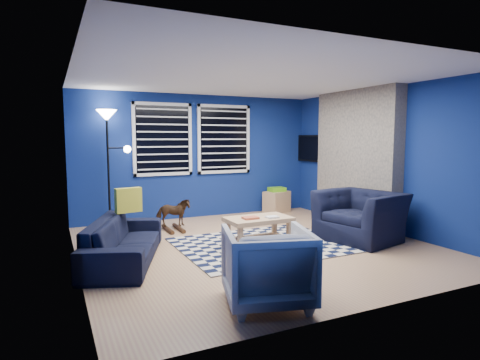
{
  "coord_description": "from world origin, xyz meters",
  "views": [
    {
      "loc": [
        -2.76,
        -5.27,
        1.63
      ],
      "look_at": [
        -0.11,
        0.3,
        0.98
      ],
      "focal_mm": 30.0,
      "sensor_mm": 36.0,
      "label": 1
    }
  ],
  "objects_px": {
    "armchair_big": "(360,216)",
    "rocking_horse": "(173,213)",
    "tv": "(312,148)",
    "armchair_bent": "(267,266)",
    "cabinet": "(277,201)",
    "sofa": "(124,240)",
    "coffee_table": "(258,226)",
    "floor_lamp": "(109,131)"
  },
  "relations": [
    {
      "from": "sofa",
      "to": "floor_lamp",
      "type": "bearing_deg",
      "value": 17.13
    },
    {
      "from": "sofa",
      "to": "rocking_horse",
      "type": "relative_size",
      "value": 3.29
    },
    {
      "from": "rocking_horse",
      "to": "coffee_table",
      "type": "height_order",
      "value": "rocking_horse"
    },
    {
      "from": "sofa",
      "to": "rocking_horse",
      "type": "bearing_deg",
      "value": -16.06
    },
    {
      "from": "armchair_big",
      "to": "cabinet",
      "type": "height_order",
      "value": "armchair_big"
    },
    {
      "from": "cabinet",
      "to": "tv",
      "type": "bearing_deg",
      "value": -39.64
    },
    {
      "from": "rocking_horse",
      "to": "coffee_table",
      "type": "distance_m",
      "value": 1.82
    },
    {
      "from": "coffee_table",
      "to": "floor_lamp",
      "type": "relative_size",
      "value": 0.45
    },
    {
      "from": "armchair_bent",
      "to": "armchair_big",
      "type": "bearing_deg",
      "value": -132.72
    },
    {
      "from": "armchair_big",
      "to": "coffee_table",
      "type": "distance_m",
      "value": 1.7
    },
    {
      "from": "armchair_big",
      "to": "rocking_horse",
      "type": "relative_size",
      "value": 2.04
    },
    {
      "from": "sofa",
      "to": "armchair_big",
      "type": "bearing_deg",
      "value": -76.93
    },
    {
      "from": "cabinet",
      "to": "armchair_bent",
      "type": "bearing_deg",
      "value": -142.58
    },
    {
      "from": "cabinet",
      "to": "coffee_table",
      "type": "bearing_deg",
      "value": -146.83
    },
    {
      "from": "armchair_bent",
      "to": "floor_lamp",
      "type": "bearing_deg",
      "value": -61.52
    },
    {
      "from": "tv",
      "to": "armchair_bent",
      "type": "distance_m",
      "value": 5.27
    },
    {
      "from": "armchair_big",
      "to": "coffee_table",
      "type": "xyz_separation_m",
      "value": [
        -1.67,
        0.3,
        -0.06
      ]
    },
    {
      "from": "sofa",
      "to": "rocking_horse",
      "type": "xyz_separation_m",
      "value": [
        1.08,
        1.45,
        0.04
      ]
    },
    {
      "from": "armchair_bent",
      "to": "rocking_horse",
      "type": "relative_size",
      "value": 1.42
    },
    {
      "from": "sofa",
      "to": "floor_lamp",
      "type": "relative_size",
      "value": 0.91
    },
    {
      "from": "tv",
      "to": "rocking_horse",
      "type": "bearing_deg",
      "value": -171.32
    },
    {
      "from": "armchair_big",
      "to": "cabinet",
      "type": "xyz_separation_m",
      "value": [
        0.04,
        2.67,
        -0.15
      ]
    },
    {
      "from": "armchair_big",
      "to": "cabinet",
      "type": "relative_size",
      "value": 1.85
    },
    {
      "from": "tv",
      "to": "armchair_big",
      "type": "distance_m",
      "value": 2.74
    },
    {
      "from": "coffee_table",
      "to": "cabinet",
      "type": "bearing_deg",
      "value": 54.04
    },
    {
      "from": "rocking_horse",
      "to": "coffee_table",
      "type": "bearing_deg",
      "value": -137.29
    },
    {
      "from": "armchair_bent",
      "to": "sofa",
      "type": "bearing_deg",
      "value": -46.33
    },
    {
      "from": "rocking_horse",
      "to": "floor_lamp",
      "type": "distance_m",
      "value": 1.87
    },
    {
      "from": "tv",
      "to": "armchair_bent",
      "type": "bearing_deg",
      "value": -130.14
    },
    {
      "from": "armchair_big",
      "to": "coffee_table",
      "type": "relative_size",
      "value": 1.24
    },
    {
      "from": "floor_lamp",
      "to": "armchair_big",
      "type": "bearing_deg",
      "value": -37.63
    },
    {
      "from": "sofa",
      "to": "floor_lamp",
      "type": "xyz_separation_m",
      "value": [
        0.13,
        2.2,
        1.46
      ]
    },
    {
      "from": "armchair_bent",
      "to": "cabinet",
      "type": "distance_m",
      "value": 4.94
    },
    {
      "from": "armchair_bent",
      "to": "coffee_table",
      "type": "relative_size",
      "value": 0.87
    },
    {
      "from": "armchair_big",
      "to": "armchair_bent",
      "type": "xyz_separation_m",
      "value": [
        -2.55,
        -1.53,
        -0.01
      ]
    },
    {
      "from": "tv",
      "to": "floor_lamp",
      "type": "height_order",
      "value": "floor_lamp"
    },
    {
      "from": "tv",
      "to": "sofa",
      "type": "height_order",
      "value": "tv"
    },
    {
      "from": "armchair_big",
      "to": "rocking_horse",
      "type": "xyz_separation_m",
      "value": [
        -2.51,
        1.92,
        -0.07
      ]
    },
    {
      "from": "tv",
      "to": "armchair_bent",
      "type": "relative_size",
      "value": 1.2
    },
    {
      "from": "tv",
      "to": "armchair_big",
      "type": "height_order",
      "value": "tv"
    },
    {
      "from": "cabinet",
      "to": "rocking_horse",
      "type": "bearing_deg",
      "value": 175.53
    },
    {
      "from": "tv",
      "to": "cabinet",
      "type": "distance_m",
      "value": 1.39
    }
  ]
}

